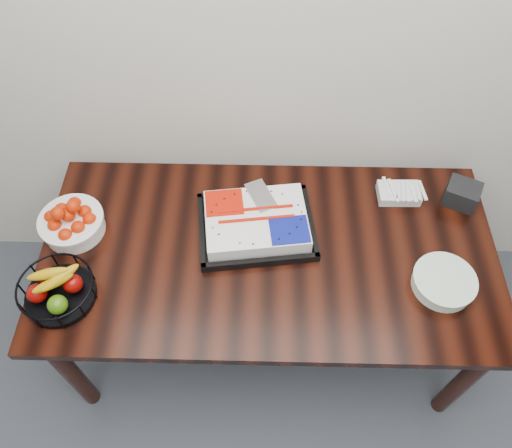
{
  "coord_description": "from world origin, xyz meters",
  "views": [
    {
      "loc": [
        -0.03,
        0.95,
        2.42
      ],
      "look_at": [
        -0.05,
        2.07,
        0.83
      ],
      "focal_mm": 35.0,
      "sensor_mm": 36.0,
      "label": 1
    }
  ],
  "objects_px": {
    "table": "(268,262)",
    "plate_stack": "(443,282)",
    "fruit_basket": "(57,289)",
    "napkin_box": "(462,194)",
    "tangerine_bowl": "(71,220)",
    "cake_tray": "(256,223)"
  },
  "relations": [
    {
      "from": "table",
      "to": "fruit_basket",
      "type": "relative_size",
      "value": 6.57
    },
    {
      "from": "fruit_basket",
      "to": "napkin_box",
      "type": "relative_size",
      "value": 2.09
    },
    {
      "from": "table",
      "to": "fruit_basket",
      "type": "xyz_separation_m",
      "value": [
        -0.77,
        -0.22,
        0.15
      ]
    },
    {
      "from": "tangerine_bowl",
      "to": "table",
      "type": "bearing_deg",
      "value": -5.76
    },
    {
      "from": "fruit_basket",
      "to": "plate_stack",
      "type": "distance_m",
      "value": 1.42
    },
    {
      "from": "tangerine_bowl",
      "to": "plate_stack",
      "type": "height_order",
      "value": "tangerine_bowl"
    },
    {
      "from": "tangerine_bowl",
      "to": "napkin_box",
      "type": "bearing_deg",
      "value": 6.71
    },
    {
      "from": "napkin_box",
      "to": "cake_tray",
      "type": "bearing_deg",
      "value": -169.02
    },
    {
      "from": "table",
      "to": "fruit_basket",
      "type": "bearing_deg",
      "value": -163.8
    },
    {
      "from": "table",
      "to": "cake_tray",
      "type": "distance_m",
      "value": 0.17
    },
    {
      "from": "cake_tray",
      "to": "fruit_basket",
      "type": "relative_size",
      "value": 1.83
    },
    {
      "from": "table",
      "to": "cake_tray",
      "type": "height_order",
      "value": "cake_tray"
    },
    {
      "from": "cake_tray",
      "to": "table",
      "type": "bearing_deg",
      "value": -62.52
    },
    {
      "from": "table",
      "to": "fruit_basket",
      "type": "distance_m",
      "value": 0.81
    },
    {
      "from": "cake_tray",
      "to": "tangerine_bowl",
      "type": "distance_m",
      "value": 0.73
    },
    {
      "from": "tangerine_bowl",
      "to": "fruit_basket",
      "type": "distance_m",
      "value": 0.3
    },
    {
      "from": "plate_stack",
      "to": "napkin_box",
      "type": "height_order",
      "value": "napkin_box"
    },
    {
      "from": "tangerine_bowl",
      "to": "plate_stack",
      "type": "relative_size",
      "value": 1.09
    },
    {
      "from": "cake_tray",
      "to": "napkin_box",
      "type": "height_order",
      "value": "same"
    },
    {
      "from": "fruit_basket",
      "to": "napkin_box",
      "type": "bearing_deg",
      "value": 17.32
    },
    {
      "from": "cake_tray",
      "to": "plate_stack",
      "type": "height_order",
      "value": "cake_tray"
    },
    {
      "from": "table",
      "to": "plate_stack",
      "type": "relative_size",
      "value": 7.65
    }
  ]
}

